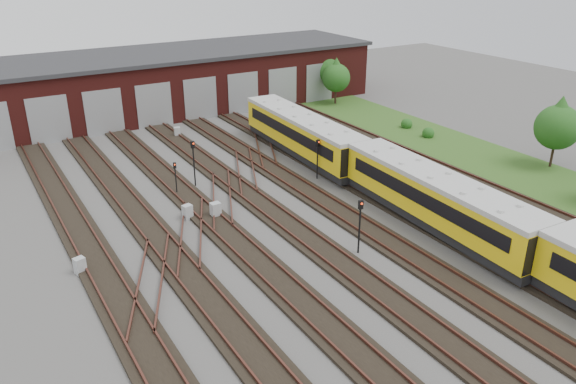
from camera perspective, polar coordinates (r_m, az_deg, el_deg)
ground at (r=32.38m, az=10.64°, el=-8.10°), size 120.00×120.00×0.00m
track_network at (r=32.59m, az=9.74°, el=-7.58°), size 30.40×70.00×0.33m
maintenance_shed at (r=64.42m, az=-13.56°, el=10.80°), size 51.00×12.50×6.35m
grass_verge at (r=51.33m, az=19.33°, el=3.18°), size 8.00×55.00×0.05m
metro_train at (r=37.08m, az=14.90°, el=-0.72°), size 3.57×48.06×3.30m
signal_mast_0 at (r=42.80m, az=-9.57°, el=3.45°), size 0.30×0.29×3.58m
signal_mast_1 at (r=41.75m, az=-11.37°, el=1.81°), size 0.25×0.23×2.50m
signal_mast_2 at (r=43.71m, az=3.02°, el=3.89°), size 0.31×0.30×3.21m
signal_mast_3 at (r=33.04m, az=7.32°, el=-2.82°), size 0.29×0.27×3.44m
relay_cabinet_0 at (r=33.67m, az=-20.39°, el=-7.02°), size 0.69×0.62×0.96m
relay_cabinet_1 at (r=38.22m, az=-10.18°, el=-2.02°), size 0.70×0.62×1.01m
relay_cabinet_2 at (r=38.12m, az=-7.36°, el=-1.84°), size 0.67×0.57×1.07m
relay_cabinet_3 at (r=55.30m, az=-11.18°, el=6.01°), size 0.65×0.57×0.95m
relay_cabinet_4 at (r=44.65m, az=10.29°, el=1.91°), size 0.68×0.57×1.13m
tree_0 at (r=68.42m, az=3.74°, el=12.62°), size 3.55×3.55×5.88m
tree_1 at (r=65.75m, az=4.92°, el=11.82°), size 3.23×3.23×5.35m
tree_2 at (r=50.47m, az=25.80°, el=6.43°), size 3.64×3.64×6.04m
bush_1 at (r=55.69m, az=14.08°, el=5.97°), size 1.15×1.15×1.15m
bush_2 at (r=58.21m, az=11.98°, el=6.92°), size 1.14×1.14×1.14m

